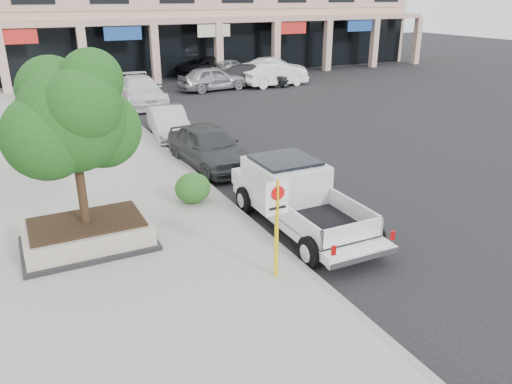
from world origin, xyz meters
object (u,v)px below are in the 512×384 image
lot_car_d (212,67)px  lot_car_a (213,78)px  lot_car_f (274,69)px  curb_car_b (168,122)px  lot_car_c (254,75)px  lot_car_e (230,68)px  curb_car_d (121,84)px  planter_tree (77,118)px  no_parking_sign (277,216)px  pickup_truck (303,200)px  curb_car_c (140,91)px  lot_car_b (275,75)px  planter (88,234)px  curb_car_a (209,146)px

lot_car_d → lot_car_a: bearing=133.8°
lot_car_f → curb_car_b: bearing=164.6°
lot_car_c → lot_car_e: size_ratio=1.19×
curb_car_d → lot_car_a: 6.06m
planter_tree → lot_car_f: size_ratio=0.80×
no_parking_sign → lot_car_c: bearing=64.8°
pickup_truck → curb_car_c: (0.31, 18.70, -0.07)m
pickup_truck → curb_car_c: pickup_truck is taller
pickup_truck → lot_car_d: size_ratio=0.95×
planter_tree → pickup_truck: 6.13m
curb_car_b → curb_car_c: size_ratio=0.74×
planter_tree → lot_car_d: size_ratio=0.68×
lot_car_a → lot_car_b: lot_car_a is taller
curb_car_d → lot_car_c: 9.21m
pickup_truck → lot_car_c: bearing=67.3°
no_parking_sign → lot_car_b: size_ratio=0.48×
planter → curb_car_d: size_ratio=0.65×
planter → curb_car_a: size_ratio=0.69×
planter_tree → lot_car_f: 27.72m
pickup_truck → lot_car_f: bearing=63.6°
lot_car_b → lot_car_e: 5.20m
pickup_truck → lot_car_d: (8.13, 26.82, -0.07)m
planter → lot_car_b: 25.37m
curb_car_b → lot_car_b: 14.79m
planter_tree → lot_car_e: 28.70m
planter → lot_car_f: (17.20, 21.84, 0.35)m
planter → pickup_truck: pickup_truck is taller
lot_car_b → curb_car_d: bearing=76.2°
curb_car_c → lot_car_d: (7.82, 8.12, 0.00)m
curb_car_b → curb_car_d: curb_car_b is taller
curb_car_c → lot_car_d: lot_car_d is taller
curb_car_d → curb_car_a: bearing=-95.8°
curb_car_b → lot_car_b: bearing=49.6°
curb_car_a → lot_car_b: bearing=49.4°
curb_car_d → lot_car_e: 9.82m
planter → curb_car_d: (5.57, 21.36, 0.20)m
no_parking_sign → lot_car_e: no_parking_sign is taller
planter → curb_car_c: size_ratio=0.57×
lot_car_a → no_parking_sign: bearing=155.7°
planter → curb_car_c: (5.83, 17.36, 0.35)m
planter → curb_car_b: 10.96m
planter → pickup_truck: bearing=-13.7°
planter_tree → curb_car_a: planter_tree is taller
lot_car_f → lot_car_b: bearing=-177.2°
lot_car_a → lot_car_e: size_ratio=1.08×
lot_car_b → curb_car_a: bearing=139.2°
planter_tree → lot_car_f: planter_tree is taller
planter_tree → curb_car_a: bearing=42.9°
lot_car_e → curb_car_b: bearing=134.7°
curb_car_b → curb_car_c: curb_car_c is taller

